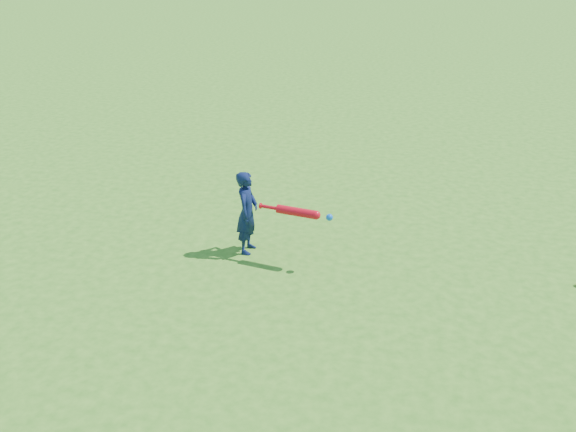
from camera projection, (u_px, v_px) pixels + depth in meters
name	position (u px, v px, depth m)	size (l,w,h in m)	color
ground	(262.00, 268.00, 7.05)	(80.00, 80.00, 0.00)	#38771C
child	(247.00, 212.00, 7.24)	(0.35, 0.23, 0.97)	#0D173F
bat_swing	(300.00, 212.00, 6.91)	(0.84, 0.23, 0.10)	red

